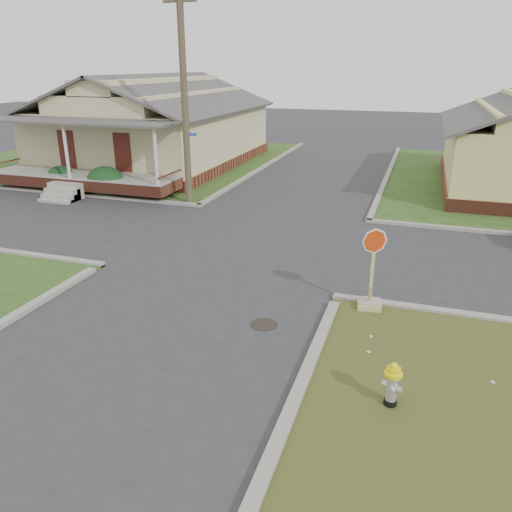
% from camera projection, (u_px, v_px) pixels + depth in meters
% --- Properties ---
extents(ground, '(120.00, 120.00, 0.00)m').
position_uv_depth(ground, '(188.00, 303.00, 12.80)').
color(ground, '#2D2D30').
rests_on(ground, ground).
extents(verge_far_left, '(19.00, 19.00, 0.05)m').
position_uv_depth(verge_far_left, '(127.00, 158.00, 32.57)').
color(verge_far_left, '#234518').
rests_on(verge_far_left, ground).
extents(curbs, '(80.00, 40.00, 0.12)m').
position_uv_depth(curbs, '(251.00, 242.00, 17.23)').
color(curbs, gray).
rests_on(curbs, ground).
extents(manhole, '(0.64, 0.64, 0.01)m').
position_uv_depth(manhole, '(264.00, 324.00, 11.71)').
color(manhole, black).
rests_on(manhole, ground).
extents(corner_house, '(10.10, 15.50, 5.30)m').
position_uv_depth(corner_house, '(156.00, 127.00, 29.71)').
color(corner_house, brown).
rests_on(corner_house, ground).
extents(utility_pole, '(1.80, 0.28, 9.00)m').
position_uv_depth(utility_pole, '(184.00, 93.00, 20.26)').
color(utility_pole, '#403425').
rests_on(utility_pole, ground).
extents(fire_hydrant, '(0.32, 0.32, 0.85)m').
position_uv_depth(fire_hydrant, '(392.00, 382.00, 8.72)').
color(fire_hydrant, black).
rests_on(fire_hydrant, ground).
extents(stop_sign, '(0.59, 0.57, 2.07)m').
position_uv_depth(stop_sign, '(370.00, 291.00, 12.30)').
color(stop_sign, tan).
rests_on(stop_sign, ground).
extents(hedge_left, '(1.42, 1.17, 1.09)m').
position_uv_depth(hedge_left, '(61.00, 177.00, 24.30)').
color(hedge_left, '#143718').
rests_on(hedge_left, verge_far_left).
extents(hedge_right, '(1.61, 1.32, 1.23)m').
position_uv_depth(hedge_right, '(106.00, 181.00, 23.12)').
color(hedge_right, '#143718').
rests_on(hedge_right, verge_far_left).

